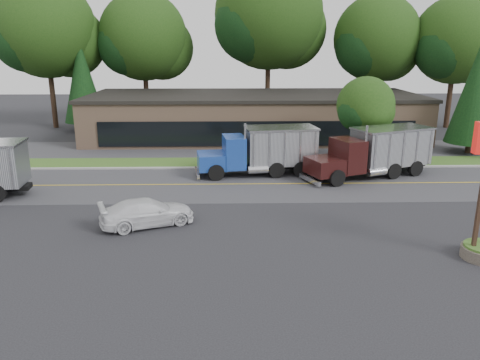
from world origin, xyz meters
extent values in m
plane|color=#313136|center=(0.00, 0.00, 0.00)|extent=(140.00, 140.00, 0.00)
cube|color=#4C4C50|center=(0.00, 9.00, 0.00)|extent=(60.00, 8.00, 0.02)
cube|color=gold|center=(0.00, 9.00, 0.00)|extent=(60.00, 0.12, 0.01)
cube|color=#9E9E99|center=(0.00, 13.20, 0.00)|extent=(60.00, 0.30, 0.12)
cube|color=#395C1F|center=(0.00, 15.00, 0.00)|extent=(60.00, 3.40, 0.03)
cube|color=#4C4C50|center=(0.00, 20.00, 0.00)|extent=(60.00, 7.00, 0.02)
cube|color=tan|center=(2.00, 26.00, 2.00)|extent=(32.00, 12.00, 4.00)
cube|color=#332116|center=(10.00, -2.50, 2.60)|extent=(0.16, 0.16, 5.00)
cylinder|color=#382619|center=(-20.00, 32.00, 2.88)|extent=(0.56, 0.56, 5.76)
sphere|color=#1C3D10|center=(-20.00, 32.00, 10.70)|extent=(10.53, 10.53, 10.53)
sphere|color=#1C3D10|center=(-18.02, 33.32, 9.38)|extent=(7.90, 7.90, 7.90)
sphere|color=black|center=(-21.65, 31.01, 9.71)|extent=(7.24, 7.24, 7.24)
cylinder|color=#382619|center=(-10.00, 34.00, 2.66)|extent=(0.56, 0.56, 5.31)
sphere|color=#1C3D10|center=(-10.00, 34.00, 9.87)|extent=(9.72, 9.72, 9.72)
sphere|color=#1C3D10|center=(-8.18, 35.21, 8.66)|extent=(7.29, 7.29, 7.29)
sphere|color=black|center=(-11.52, 33.09, 8.96)|extent=(6.68, 6.68, 6.68)
cylinder|color=#382619|center=(4.00, 34.00, 3.28)|extent=(0.56, 0.56, 6.57)
sphere|color=#1C3D10|center=(4.00, 34.00, 12.20)|extent=(12.01, 12.01, 12.01)
sphere|color=#1C3D10|center=(6.25, 35.50, 10.70)|extent=(9.01, 9.01, 9.01)
sphere|color=black|center=(2.12, 32.87, 11.07)|extent=(8.26, 8.26, 8.26)
cylinder|color=#382619|center=(16.00, 33.00, 2.60)|extent=(0.56, 0.56, 5.20)
sphere|color=#1C3D10|center=(16.00, 33.00, 9.66)|extent=(9.51, 9.51, 9.51)
sphere|color=#1C3D10|center=(17.78, 34.19, 8.47)|extent=(7.13, 7.13, 7.13)
sphere|color=black|center=(14.51, 32.11, 8.77)|extent=(6.54, 6.54, 6.54)
cylinder|color=#382619|center=(24.00, 31.00, 2.55)|extent=(0.56, 0.56, 5.09)
sphere|color=#1C3D10|center=(24.00, 31.00, 9.46)|extent=(9.31, 9.31, 9.31)
sphere|color=#1C3D10|center=(25.75, 32.16, 8.29)|extent=(6.98, 6.98, 6.98)
sphere|color=black|center=(22.55, 30.13, 8.58)|extent=(6.40, 6.40, 6.40)
cylinder|color=#382619|center=(-16.00, 30.00, 0.50)|extent=(0.44, 0.44, 1.00)
cone|color=black|center=(-16.00, 30.00, 5.35)|extent=(4.28, 4.28, 8.76)
cylinder|color=#382619|center=(20.00, 18.00, 0.50)|extent=(0.44, 0.44, 1.00)
cone|color=black|center=(20.00, 18.00, 5.14)|extent=(4.12, 4.12, 8.42)
cylinder|color=#382619|center=(10.00, 15.00, 1.20)|extent=(0.56, 0.56, 2.41)
sphere|color=#1C3D10|center=(10.00, 15.00, 4.47)|extent=(4.40, 4.40, 4.40)
sphere|color=#1C3D10|center=(10.82, 15.55, 3.92)|extent=(3.30, 3.30, 3.30)
sphere|color=black|center=(9.31, 14.59, 4.06)|extent=(3.02, 3.02, 3.02)
cube|color=black|center=(1.76, 11.50, 0.57)|extent=(8.12, 2.09, 0.28)
cube|color=#1C409A|center=(-1.71, 11.02, 1.12)|extent=(2.22, 2.54, 1.10)
cube|color=#1C409A|center=(-0.15, 11.24, 1.72)|extent=(1.72, 2.57, 2.20)
cube|color=black|center=(-0.76, 11.15, 2.12)|extent=(0.35, 2.09, 0.90)
cube|color=silver|center=(3.14, 11.69, 2.02)|extent=(5.11, 3.13, 2.50)
cube|color=silver|center=(3.14, 11.69, 3.32)|extent=(5.28, 3.30, 0.12)
cylinder|color=black|center=(-1.70, 12.18, 0.57)|extent=(1.14, 0.50, 1.10)
cylinder|color=black|center=(-1.38, 9.91, 0.57)|extent=(1.14, 0.50, 1.10)
cylinder|color=black|center=(3.33, 12.88, 0.57)|extent=(1.14, 0.50, 1.10)
cylinder|color=black|center=(3.65, 10.60, 0.57)|extent=(1.14, 0.50, 1.10)
cube|color=black|center=(9.51, 10.76, 0.57)|extent=(8.60, 4.16, 0.28)
cube|color=black|center=(5.93, 9.35, 1.12)|extent=(2.81, 2.91, 1.10)
cube|color=black|center=(7.54, 9.99, 1.72)|extent=(2.31, 2.80, 2.20)
cube|color=black|center=(6.91, 9.74, 2.12)|extent=(0.82, 1.98, 0.90)
cube|color=silver|center=(10.94, 11.32, 2.02)|extent=(5.84, 4.26, 2.50)
cube|color=silver|center=(10.94, 11.32, 3.32)|extent=(6.03, 4.45, 0.12)
cylinder|color=black|center=(5.69, 10.49, 0.57)|extent=(1.15, 0.73, 1.10)
cylinder|color=black|center=(6.53, 8.35, 0.57)|extent=(1.15, 0.73, 1.10)
cylinder|color=black|center=(10.88, 12.53, 0.57)|extent=(1.15, 0.73, 1.10)
cylinder|color=black|center=(11.72, 10.39, 0.57)|extent=(1.15, 0.73, 1.10)
imported|color=silver|center=(-4.70, 1.77, 0.69)|extent=(5.13, 3.61, 1.38)
camera|label=1|loc=(-0.50, -20.79, 8.86)|focal=35.00mm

